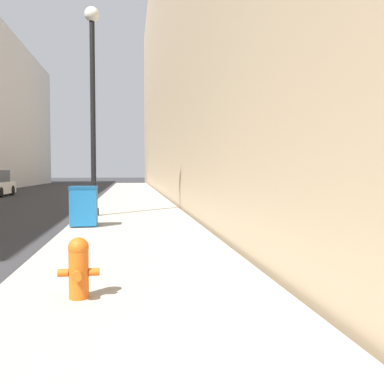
% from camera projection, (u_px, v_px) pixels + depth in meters
% --- Properties ---
extents(sidewalk_right, '(3.57, 60.00, 0.16)m').
position_uv_depth(sidewalk_right, '(133.00, 201.00, 22.11)').
color(sidewalk_right, '#9E998E').
rests_on(sidewalk_right, ground).
extents(building_right_stone, '(12.00, 60.00, 19.83)m').
position_uv_depth(building_right_stone, '(242.00, 55.00, 30.65)').
color(building_right_stone, tan).
rests_on(building_right_stone, ground).
extents(fire_hydrant, '(0.47, 0.35, 0.71)m').
position_uv_depth(fire_hydrant, '(79.00, 266.00, 4.90)').
color(fire_hydrant, '#D15614').
rests_on(fire_hydrant, sidewalk_right).
extents(trash_bin, '(0.70, 0.59, 1.06)m').
position_uv_depth(trash_bin, '(84.00, 206.00, 11.24)').
color(trash_bin, '#19609E').
rests_on(trash_bin, sidewalk_right).
extents(lamppost, '(0.47, 0.47, 6.71)m').
position_uv_depth(lamppost, '(93.00, 90.00, 13.78)').
color(lamppost, black).
rests_on(lamppost, sidewalk_right).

